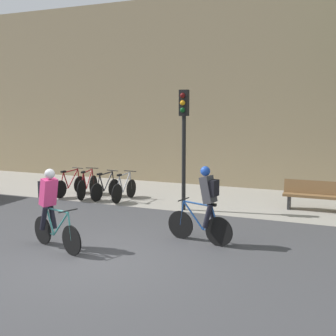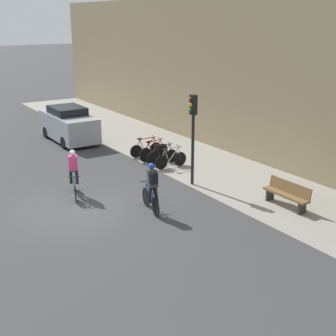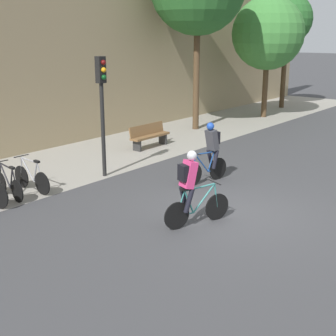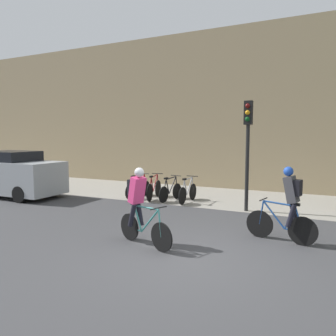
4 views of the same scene
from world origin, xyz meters
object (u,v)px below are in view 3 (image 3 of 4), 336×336
at_px(traffic_light_pole, 102,95).
at_px(bench, 149,135).
at_px(parked_bike_3, 32,178).
at_px(cyclist_pink, 191,186).
at_px(cyclist_grey, 210,150).
at_px(parked_bike_2, 9,184).

bearing_deg(traffic_light_pole, bench, 21.17).
bearing_deg(parked_bike_3, cyclist_pink, -80.76).
bearing_deg(cyclist_pink, cyclist_grey, 26.91).
bearing_deg(bench, cyclist_pink, -131.79).
distance_m(cyclist_pink, bench, 7.79).
xyz_separation_m(parked_bike_3, traffic_light_pole, (2.28, -0.50, 2.10)).
bearing_deg(bench, parked_bike_3, -171.14).
distance_m(cyclist_pink, parked_bike_2, 5.13).
bearing_deg(bench, parked_bike_2, -172.07).
relative_size(cyclist_pink, bench, 0.94).
xyz_separation_m(parked_bike_2, bench, (6.69, 0.93, 0.10)).
bearing_deg(bench, traffic_light_pole, -158.83).
xyz_separation_m(parked_bike_2, parked_bike_3, (0.72, 0.00, 0.01)).
height_order(cyclist_grey, traffic_light_pole, traffic_light_pole).
distance_m(cyclist_grey, parked_bike_3, 5.11).
bearing_deg(parked_bike_3, bench, 8.86).
xyz_separation_m(cyclist_grey, bench, (2.13, 4.25, -0.47)).
bearing_deg(parked_bike_3, cyclist_grey, -40.83).
bearing_deg(cyclist_pink, parked_bike_3, 99.24).
bearing_deg(cyclist_grey, cyclist_pink, -153.09).
distance_m(parked_bike_2, bench, 6.76).
height_order(parked_bike_2, traffic_light_pole, traffic_light_pole).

